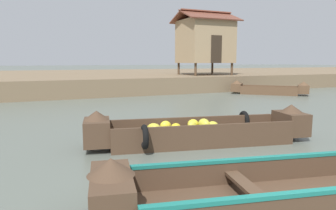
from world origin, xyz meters
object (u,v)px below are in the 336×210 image
(banana_boat, at_px, (199,131))
(viewer_boat, at_px, (325,185))
(fishing_skiff_distant, at_px, (269,90))
(stilt_house_mid_left, at_px, (205,41))

(banana_boat, height_order, viewer_boat, banana_boat)
(banana_boat, height_order, fishing_skiff_distant, banana_boat)
(fishing_skiff_distant, bearing_deg, viewer_boat, -128.77)
(viewer_boat, distance_m, fishing_skiff_distant, 14.77)
(fishing_skiff_distant, height_order, stilt_house_mid_left, stilt_house_mid_left)
(viewer_boat, distance_m, stilt_house_mid_left, 18.39)
(viewer_boat, bearing_deg, stilt_house_mid_left, 64.69)
(stilt_house_mid_left, bearing_deg, viewer_boat, -115.31)
(banana_boat, xyz_separation_m, viewer_boat, (0.04, -3.43, -0.06))
(fishing_skiff_distant, distance_m, stilt_house_mid_left, 5.95)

